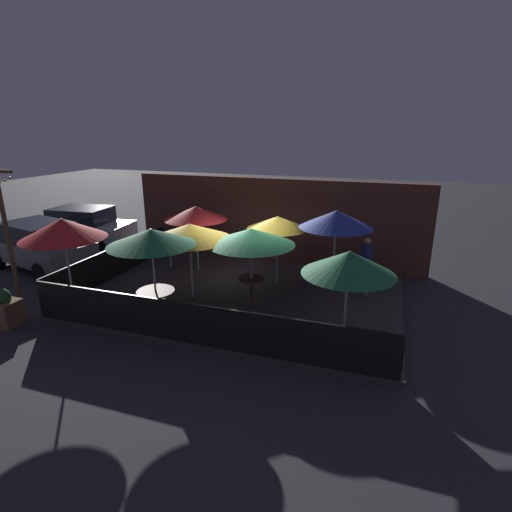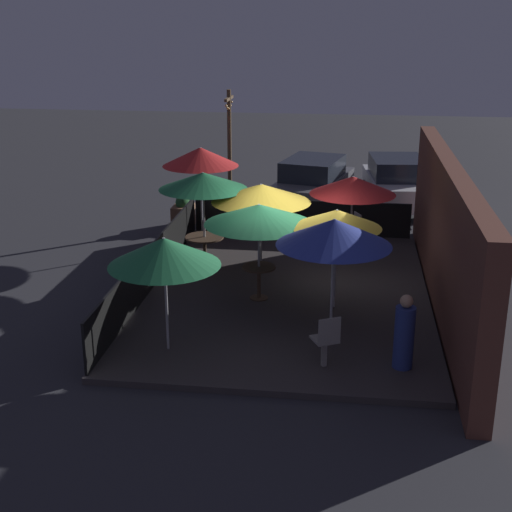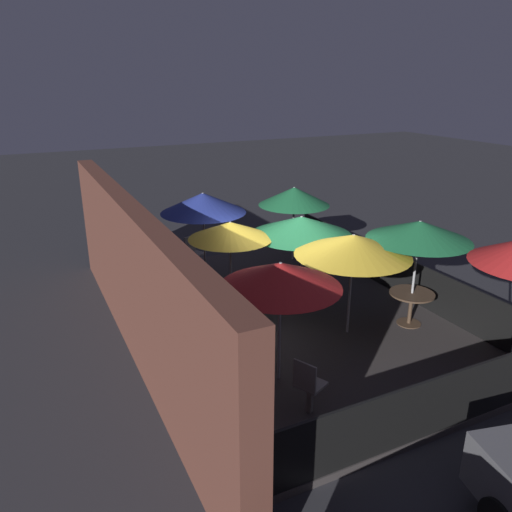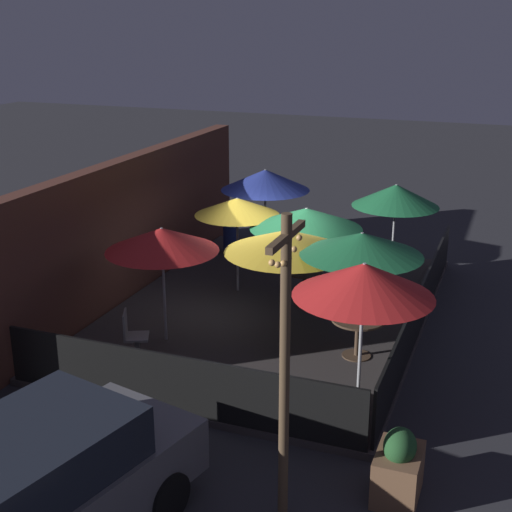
{
  "view_description": "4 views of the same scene",
  "coord_description": "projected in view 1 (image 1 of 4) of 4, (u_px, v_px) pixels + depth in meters",
  "views": [
    {
      "loc": [
        3.7,
        -9.88,
        4.61
      ],
      "look_at": [
        0.49,
        -0.27,
        1.36
      ],
      "focal_mm": 28.0,
      "sensor_mm": 36.0,
      "label": 1
    },
    {
      "loc": [
        14.38,
        1.22,
        5.85
      ],
      "look_at": [
        0.78,
        -0.58,
        1.17
      ],
      "focal_mm": 50.0,
      "sensor_mm": 36.0,
      "label": 2
    },
    {
      "loc": [
        -8.58,
        4.94,
        5.06
      ],
      "look_at": [
        1.03,
        0.27,
        1.21
      ],
      "focal_mm": 35.0,
      "sensor_mm": 36.0,
      "label": 3
    },
    {
      "loc": [
        -12.68,
        -4.48,
        5.77
      ],
      "look_at": [
        0.44,
        0.5,
        1.06
      ],
      "focal_mm": 50.0,
      "sensor_mm": 36.0,
      "label": 4
    }
  ],
  "objects": [
    {
      "name": "fence_front",
      "position": [
        194.0,
        324.0,
        8.57
      ],
      "size": [
        8.48,
        0.05,
        0.95
      ],
      "color": "black",
      "rests_on": "patio_deck"
    },
    {
      "name": "parked_car_0",
      "position": [
        39.0,
        245.0,
        13.53
      ],
      "size": [
        4.3,
        2.58,
        1.62
      ],
      "rotation": [
        0.0,
        0.0,
        -0.23
      ],
      "color": "#5B5B60",
      "rests_on": "ground_plane"
    },
    {
      "name": "patron_0",
      "position": [
        366.0,
        260.0,
        12.3
      ],
      "size": [
        0.46,
        0.46,
        1.32
      ],
      "rotation": [
        0.0,
        0.0,
        5.17
      ],
      "color": "navy",
      "rests_on": "patio_deck"
    },
    {
      "name": "dining_table_1",
      "position": [
        156.0,
        296.0,
        9.77
      ],
      "size": [
        0.92,
        0.92,
        0.71
      ],
      "color": "#4C3828",
      "rests_on": "patio_deck"
    },
    {
      "name": "parked_car_1",
      "position": [
        83.0,
        227.0,
        16.01
      ],
      "size": [
        4.02,
        2.09,
        1.62
      ],
      "rotation": [
        0.0,
        0.0,
        0.1
      ],
      "color": "silver",
      "rests_on": "ground_plane"
    },
    {
      "name": "patio_umbrella_0",
      "position": [
        251.0,
        237.0,
        10.2
      ],
      "size": [
        2.27,
        2.27,
        2.06
      ],
      "color": "#B2B2B7",
      "rests_on": "patio_deck"
    },
    {
      "name": "patio_umbrella_3",
      "position": [
        63.0,
        229.0,
        9.45
      ],
      "size": [
        1.99,
        1.99,
        2.46
      ],
      "color": "#B2B2B7",
      "rests_on": "patio_deck"
    },
    {
      "name": "patio_umbrella_7",
      "position": [
        336.0,
        219.0,
        10.96
      ],
      "size": [
        2.05,
        2.05,
        2.35
      ],
      "color": "#B2B2B7",
      "rests_on": "patio_deck"
    },
    {
      "name": "dining_table_0",
      "position": [
        251.0,
        284.0,
        10.59
      ],
      "size": [
        0.7,
        0.7,
        0.72
      ],
      "color": "#4C3828",
      "rests_on": "patio_deck"
    },
    {
      "name": "patio_umbrella_2",
      "position": [
        278.0,
        223.0,
        11.55
      ],
      "size": [
        1.8,
        1.8,
        2.07
      ],
      "color": "#B2B2B7",
      "rests_on": "patio_deck"
    },
    {
      "name": "ground_plane",
      "position": [
        243.0,
        297.0,
        11.44
      ],
      "size": [
        60.0,
        60.0,
        0.0
      ],
      "primitive_type": "plane",
      "color": "#2D2D33"
    },
    {
      "name": "patio_chair_0",
      "position": [
        370.0,
        278.0,
        11.09
      ],
      "size": [
        0.54,
        0.54,
        0.96
      ],
      "rotation": [
        0.0,
        0.0,
        -2.67
      ],
      "color": "gray",
      "rests_on": "patio_deck"
    },
    {
      "name": "building_wall",
      "position": [
        275.0,
        222.0,
        13.93
      ],
      "size": [
        10.28,
        0.36,
        3.01
      ],
      "color": "brown",
      "rests_on": "ground_plane"
    },
    {
      "name": "patio_umbrella_5",
      "position": [
        349.0,
        263.0,
        8.23
      ],
      "size": [
        1.97,
        1.97,
        2.09
      ],
      "color": "#B2B2B7",
      "rests_on": "patio_deck"
    },
    {
      "name": "patio_umbrella_4",
      "position": [
        196.0,
        213.0,
        12.64
      ],
      "size": [
        2.03,
        2.03,
        2.14
      ],
      "color": "#B2B2B7",
      "rests_on": "patio_deck"
    },
    {
      "name": "fence_side_left",
      "position": [
        115.0,
        262.0,
        12.56
      ],
      "size": [
        0.05,
        5.86,
        0.95
      ],
      "color": "black",
      "rests_on": "patio_deck"
    },
    {
      "name": "patio_chair_1",
      "position": [
        170.0,
        251.0,
        13.45
      ],
      "size": [
        0.53,
        0.53,
        0.96
      ],
      "rotation": [
        0.0,
        0.0,
        -1.14
      ],
      "color": "gray",
      "rests_on": "patio_deck"
    },
    {
      "name": "light_post",
      "position": [
        6.0,
        226.0,
        10.54
      ],
      "size": [
        1.1,
        0.12,
        3.83
      ],
      "color": "brown",
      "rests_on": "ground_plane"
    },
    {
      "name": "patio_umbrella_6",
      "position": [
        190.0,
        232.0,
        10.55
      ],
      "size": [
        2.28,
        2.28,
        2.09
      ],
      "color": "#B2B2B7",
      "rests_on": "patio_deck"
    },
    {
      "name": "patio_umbrella_1",
      "position": [
        151.0,
        237.0,
        9.32
      ],
      "size": [
        2.08,
        2.08,
        2.26
      ],
      "color": "#B2B2B7",
      "rests_on": "patio_deck"
    },
    {
      "name": "patio_deck",
      "position": [
        243.0,
        295.0,
        11.43
      ],
      "size": [
        8.68,
        6.06,
        0.12
      ],
      "color": "#383333",
      "rests_on": "ground_plane"
    },
    {
      "name": "planter_box",
      "position": [
        3.0,
        309.0,
        9.69
      ],
      "size": [
        0.79,
        0.55,
        0.97
      ],
      "color": "brown",
      "rests_on": "ground_plane"
    }
  ]
}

